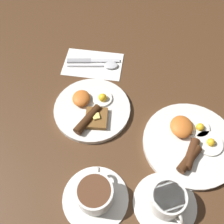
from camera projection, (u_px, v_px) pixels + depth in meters
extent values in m
plane|color=#4C301C|center=(92.00, 110.00, 0.82)|extent=(3.00, 3.00, 0.00)
cylinder|color=silver|center=(92.00, 109.00, 0.81)|extent=(0.24, 0.24, 0.01)
cylinder|color=white|center=(102.00, 98.00, 0.82)|extent=(0.06, 0.06, 0.01)
sphere|color=yellow|center=(103.00, 98.00, 0.81)|extent=(0.03, 0.03, 0.03)
ellipsoid|color=orange|center=(81.00, 98.00, 0.81)|extent=(0.06, 0.06, 0.03)
cylinder|color=#3C200E|center=(88.00, 119.00, 0.77)|extent=(0.10, 0.07, 0.03)
cube|color=brown|center=(96.00, 118.00, 0.78)|extent=(0.07, 0.07, 0.01)
cube|color=#F4E072|center=(96.00, 116.00, 0.77)|extent=(0.03, 0.03, 0.01)
cylinder|color=silver|center=(190.00, 144.00, 0.75)|extent=(0.27, 0.27, 0.01)
cylinder|color=white|center=(198.00, 128.00, 0.76)|extent=(0.06, 0.06, 0.01)
sphere|color=yellow|center=(200.00, 127.00, 0.76)|extent=(0.02, 0.02, 0.02)
cylinder|color=white|center=(209.00, 143.00, 0.74)|extent=(0.08, 0.08, 0.01)
sphere|color=yellow|center=(211.00, 142.00, 0.73)|extent=(0.02, 0.02, 0.02)
ellipsoid|color=orange|center=(182.00, 127.00, 0.75)|extent=(0.07, 0.07, 0.03)
cylinder|color=#402211|center=(189.00, 159.00, 0.70)|extent=(0.09, 0.07, 0.03)
cylinder|color=#452513|center=(191.00, 154.00, 0.71)|extent=(0.09, 0.06, 0.03)
cylinder|color=silver|center=(95.00, 198.00, 0.67)|extent=(0.17, 0.17, 0.01)
cylinder|color=silver|center=(95.00, 194.00, 0.64)|extent=(0.09, 0.09, 0.06)
cylinder|color=#56331E|center=(94.00, 191.00, 0.61)|extent=(0.08, 0.08, 0.00)
torus|color=silver|center=(98.00, 176.00, 0.66)|extent=(0.04, 0.01, 0.04)
cylinder|color=silver|center=(165.00, 203.00, 0.66)|extent=(0.16, 0.16, 0.01)
cylinder|color=silver|center=(167.00, 200.00, 0.63)|extent=(0.09, 0.09, 0.06)
cylinder|color=#56331E|center=(169.00, 196.00, 0.61)|extent=(0.08, 0.08, 0.00)
torus|color=silver|center=(178.00, 216.00, 0.61)|extent=(0.04, 0.03, 0.04)
cube|color=white|center=(93.00, 64.00, 0.93)|extent=(0.14, 0.21, 0.01)
cube|color=silver|center=(105.00, 61.00, 0.93)|extent=(0.02, 0.10, 0.00)
cube|color=#9E9EA3|center=(79.00, 61.00, 0.93)|extent=(0.02, 0.09, 0.01)
ellipsoid|color=silver|center=(111.00, 65.00, 0.91)|extent=(0.04, 0.05, 0.01)
cube|color=silver|center=(85.00, 66.00, 0.91)|extent=(0.02, 0.13, 0.00)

